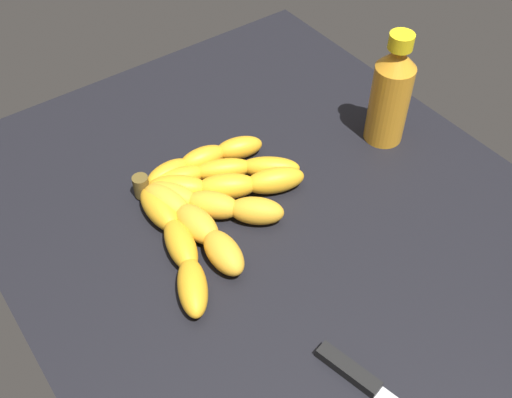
{
  "coord_description": "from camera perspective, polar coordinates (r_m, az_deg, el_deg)",
  "views": [
    {
      "loc": [
        -33.63,
        30.82,
        55.79
      ],
      "look_at": [
        4.69,
        3.01,
        5.14
      ],
      "focal_mm": 42.56,
      "sensor_mm": 36.0,
      "label": 1
    }
  ],
  "objects": [
    {
      "name": "butter_knife",
      "position": [
        0.62,
        11.65,
        -17.51
      ],
      "size": [
        17.95,
        5.64,
        1.2
      ],
      "color": "silver",
      "rests_on": "ground_plane"
    },
    {
      "name": "honey_bottle",
      "position": [
        0.82,
        12.56,
        9.71
      ],
      "size": [
        5.27,
        5.27,
        16.2
      ],
      "color": "orange",
      "rests_on": "ground_plane"
    },
    {
      "name": "banana_bunch",
      "position": [
        0.74,
        -4.74,
        -0.16
      ],
      "size": [
        22.69,
        25.07,
        3.6
      ],
      "color": "gold",
      "rests_on": "ground_plane"
    },
    {
      "name": "ground_plane",
      "position": [
        0.74,
        4.05,
        -5.03
      ],
      "size": [
        85.98,
        62.47,
        4.34
      ],
      "primitive_type": "cube",
      "color": "black"
    }
  ]
}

